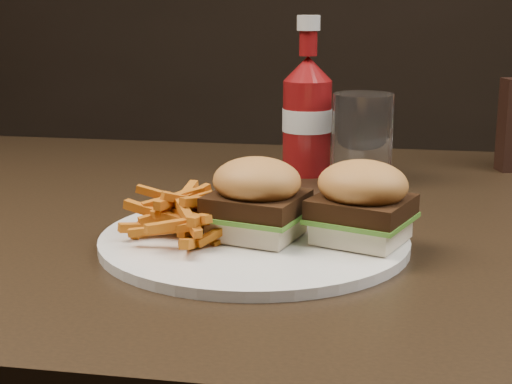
% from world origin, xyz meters
% --- Properties ---
extents(dining_table, '(1.20, 0.80, 0.04)m').
position_xyz_m(dining_table, '(0.00, 0.00, 0.73)').
color(dining_table, black).
rests_on(dining_table, ground).
extents(plate, '(0.29, 0.29, 0.01)m').
position_xyz_m(plate, '(-0.00, -0.12, 0.76)').
color(plate, white).
rests_on(plate, dining_table).
extents(sandwich_half_a, '(0.09, 0.09, 0.02)m').
position_xyz_m(sandwich_half_a, '(-0.00, -0.13, 0.77)').
color(sandwich_half_a, beige).
rests_on(sandwich_half_a, plate).
extents(sandwich_half_b, '(0.09, 0.09, 0.02)m').
position_xyz_m(sandwich_half_b, '(0.10, -0.13, 0.77)').
color(sandwich_half_b, beige).
rests_on(sandwich_half_b, plate).
extents(fries_pile, '(0.14, 0.14, 0.04)m').
position_xyz_m(fries_pile, '(-0.07, -0.13, 0.78)').
color(fries_pile, '#AB5A00').
rests_on(fries_pile, plate).
extents(ketchup_bottle, '(0.07, 0.07, 0.13)m').
position_xyz_m(ketchup_bottle, '(0.01, 0.20, 0.81)').
color(ketchup_bottle, maroon).
rests_on(ketchup_bottle, dining_table).
extents(tumbler, '(0.08, 0.08, 0.12)m').
position_xyz_m(tumbler, '(0.08, 0.15, 0.81)').
color(tumbler, white).
rests_on(tumbler, dining_table).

